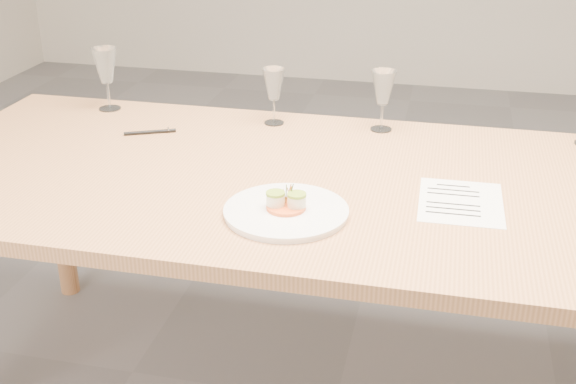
% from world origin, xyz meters
% --- Properties ---
extents(dining_table, '(2.40, 1.00, 0.75)m').
position_xyz_m(dining_table, '(0.00, 0.00, 0.68)').
color(dining_table, tan).
rests_on(dining_table, ground).
extents(dinner_plate, '(0.30, 0.30, 0.08)m').
position_xyz_m(dinner_plate, '(-0.10, -0.23, 0.76)').
color(dinner_plate, white).
rests_on(dinner_plate, dining_table).
extents(recipe_sheet, '(0.21, 0.26, 0.00)m').
position_xyz_m(recipe_sheet, '(0.30, -0.07, 0.75)').
color(recipe_sheet, white).
rests_on(recipe_sheet, dining_table).
extents(ballpoint_pen, '(0.15, 0.08, 0.01)m').
position_xyz_m(ballpoint_pen, '(-0.63, 0.21, 0.76)').
color(ballpoint_pen, black).
rests_on(ballpoint_pen, dining_table).
extents(wine_glass_0, '(0.08, 0.08, 0.21)m').
position_xyz_m(wine_glass_0, '(-0.85, 0.40, 0.89)').
color(wine_glass_0, white).
rests_on(wine_glass_0, dining_table).
extents(wine_glass_1, '(0.07, 0.07, 0.18)m').
position_xyz_m(wine_glass_1, '(-0.28, 0.39, 0.87)').
color(wine_glass_1, white).
rests_on(wine_glass_1, dining_table).
extents(wine_glass_2, '(0.08, 0.08, 0.19)m').
position_xyz_m(wine_glass_2, '(0.05, 0.40, 0.88)').
color(wine_glass_2, white).
rests_on(wine_glass_2, dining_table).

